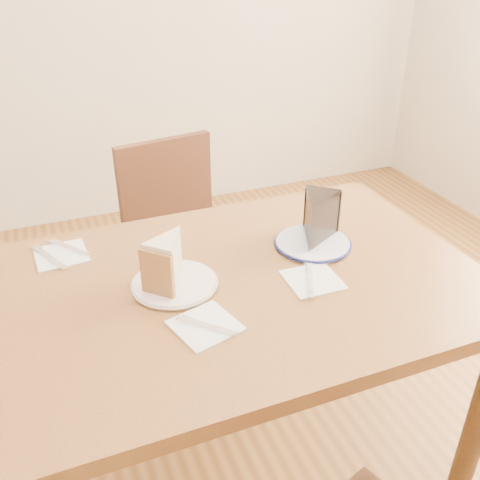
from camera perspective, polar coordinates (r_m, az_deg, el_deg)
name	(u,v)px	position (r m, az deg, el deg)	size (l,w,h in m)	color
ground	(239,476)	(1.84, -0.15, -23.90)	(4.00, 4.00, 0.00)	#533316
table	(238,311)	(1.37, -0.18, -7.59)	(1.20, 0.80, 0.75)	#523016
chair_far	(185,249)	(1.98, -5.91, -0.97)	(0.49, 0.49, 0.86)	black
plate_cream	(175,284)	(1.30, -6.98, -4.64)	(0.20, 0.20, 0.01)	white
plate_navy	(313,243)	(1.47, 7.75, -0.33)	(0.20, 0.20, 0.01)	white
carrot_cake	(170,261)	(1.27, -7.46, -2.24)	(0.08, 0.11, 0.11)	beige
chocolate_cake	(316,221)	(1.44, 8.13, 2.02)	(0.10, 0.14, 0.12)	black
napkin_cream	(205,326)	(1.17, -3.71, -9.10)	(0.13, 0.13, 0.00)	white
napkin_navy	(313,280)	(1.32, 7.76, -4.24)	(0.13, 0.13, 0.00)	white
napkin_spare	(61,255)	(1.48, -18.53, -1.51)	(0.13, 0.13, 0.00)	white
fork_cream	(207,326)	(1.16, -3.55, -9.11)	(0.01, 0.14, 0.00)	silver
knife_navy	(310,278)	(1.32, 7.43, -4.01)	(0.02, 0.17, 0.00)	silver
fork_spare	(69,247)	(1.50, -17.74, -0.75)	(0.01, 0.14, 0.00)	silver
knife_spare	(50,258)	(1.47, -19.62, -1.79)	(0.01, 0.16, 0.00)	silver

